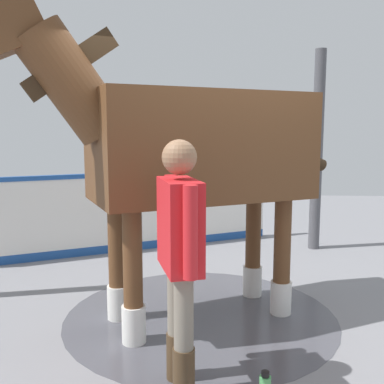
# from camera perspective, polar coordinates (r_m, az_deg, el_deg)

# --- Properties ---
(ground_plane) EXTENTS (16.00, 16.00, 0.02)m
(ground_plane) POSITION_cam_1_polar(r_m,az_deg,el_deg) (4.46, 4.64, -15.44)
(ground_plane) COLOR gray
(wet_patch) EXTENTS (2.57, 2.57, 0.00)m
(wet_patch) POSITION_cam_1_polar(r_m,az_deg,el_deg) (4.39, 1.10, -15.61)
(wet_patch) COLOR #4C4C54
(wet_patch) RESTS_ON ground
(barrier_wall) EXTENTS (2.21, 4.12, 1.16)m
(barrier_wall) POSITION_cam_1_polar(r_m,az_deg,el_deg) (6.53, -8.29, -2.91)
(barrier_wall) COLOR white
(barrier_wall) RESTS_ON ground
(roof_post_far) EXTENTS (0.16, 0.16, 2.90)m
(roof_post_far) POSITION_cam_1_polar(r_m,az_deg,el_deg) (6.74, 15.80, 5.05)
(roof_post_far) COLOR #4C4C51
(roof_post_far) RESTS_ON ground
(horse) EXTENTS (1.88, 3.06, 2.78)m
(horse) POSITION_cam_1_polar(r_m,az_deg,el_deg) (3.98, -0.52, 5.51)
(horse) COLOR brown
(horse) RESTS_ON ground
(handler) EXTENTS (0.65, 0.36, 1.70)m
(handler) POSITION_cam_1_polar(r_m,az_deg,el_deg) (2.95, -1.59, -7.24)
(handler) COLOR #47331E
(handler) RESTS_ON ground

